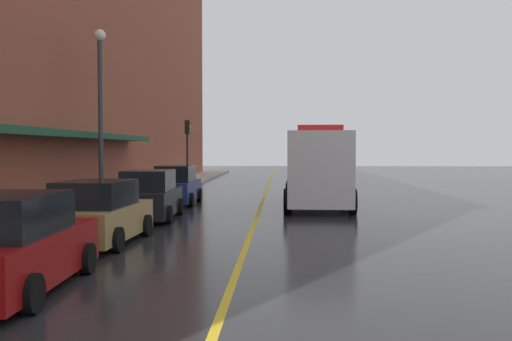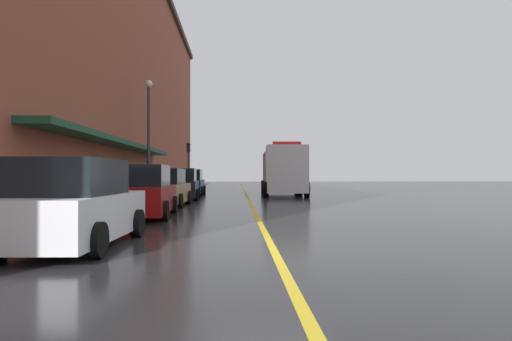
# 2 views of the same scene
# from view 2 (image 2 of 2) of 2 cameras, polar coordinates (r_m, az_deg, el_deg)

# --- Properties ---
(ground_plane) EXTENTS (112.00, 112.00, 0.00)m
(ground_plane) POSITION_cam_2_polar(r_m,az_deg,el_deg) (33.70, -1.33, -2.98)
(ground_plane) COLOR #232326
(sidewalk_left) EXTENTS (2.40, 70.00, 0.15)m
(sidewalk_left) POSITION_cam_2_polar(r_m,az_deg,el_deg) (34.13, -11.81, -2.81)
(sidewalk_left) COLOR #ADA8A0
(sidewalk_left) RESTS_ON ground
(lane_center_stripe) EXTENTS (0.16, 70.00, 0.01)m
(lane_center_stripe) POSITION_cam_2_polar(r_m,az_deg,el_deg) (33.70, -1.33, -2.97)
(lane_center_stripe) COLOR gold
(lane_center_stripe) RESTS_ON ground
(brick_building_left) EXTENTS (9.88, 64.00, 18.75)m
(brick_building_left) POSITION_cam_2_polar(r_m,az_deg,el_deg) (35.37, -21.19, 12.49)
(brick_building_left) COLOR brown
(brick_building_left) RESTS_ON ground
(parked_car_0) EXTENTS (2.11, 4.39, 1.77)m
(parked_car_0) POSITION_cam_2_polar(r_m,az_deg,el_deg) (9.71, -22.19, -4.22)
(parked_car_0) COLOR silver
(parked_car_0) RESTS_ON ground
(parked_car_1) EXTENTS (2.20, 4.65, 1.78)m
(parked_car_1) POSITION_cam_2_polar(r_m,az_deg,el_deg) (15.67, -14.39, -2.79)
(parked_car_1) COLOR maroon
(parked_car_1) RESTS_ON ground
(parked_car_2) EXTENTS (2.22, 4.30, 1.72)m
(parked_car_2) POSITION_cam_2_polar(r_m,az_deg,el_deg) (20.79, -11.74, -2.29)
(parked_car_2) COLOR #A5844C
(parked_car_2) RESTS_ON ground
(parked_car_3) EXTENTS (2.15, 4.45, 1.80)m
(parked_car_3) POSITION_cam_2_polar(r_m,az_deg,el_deg) (26.04, -9.53, -1.86)
(parked_car_3) COLOR black
(parked_car_3) RESTS_ON ground
(parked_car_4) EXTENTS (1.97, 4.24, 1.81)m
(parked_car_4) POSITION_cam_2_polar(r_m,az_deg,el_deg) (31.59, -8.42, -1.61)
(parked_car_4) COLOR navy
(parked_car_4) RESTS_ON ground
(box_truck) EXTENTS (3.05, 8.49, 3.50)m
(box_truck) POSITION_cam_2_polar(r_m,az_deg,el_deg) (30.93, 3.48, -0.10)
(box_truck) COLOR silver
(box_truck) RESTS_ON ground
(parking_meter_0) EXTENTS (0.14, 0.18, 1.33)m
(parking_meter_0) POSITION_cam_2_polar(r_m,az_deg,el_deg) (11.91, -25.47, -2.38)
(parking_meter_0) COLOR #4C4C51
(parking_meter_0) RESTS_ON sidewalk_left
(parking_meter_1) EXTENTS (0.14, 0.18, 1.33)m
(parking_meter_1) POSITION_cam_2_polar(r_m,az_deg,el_deg) (23.42, -13.96, -1.46)
(parking_meter_1) COLOR #4C4C51
(parking_meter_1) RESTS_ON sidewalk_left
(street_lamp_left) EXTENTS (0.44, 0.44, 6.94)m
(street_lamp_left) POSITION_cam_2_polar(r_m,az_deg,el_deg) (27.37, -13.62, 5.69)
(street_lamp_left) COLOR #33383D
(street_lamp_left) RESTS_ON sidewalk_left
(traffic_light_near) EXTENTS (0.38, 0.36, 4.30)m
(traffic_light_near) POSITION_cam_2_polar(r_m,az_deg,el_deg) (42.82, -8.68, 1.78)
(traffic_light_near) COLOR #232326
(traffic_light_near) RESTS_ON sidewalk_left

